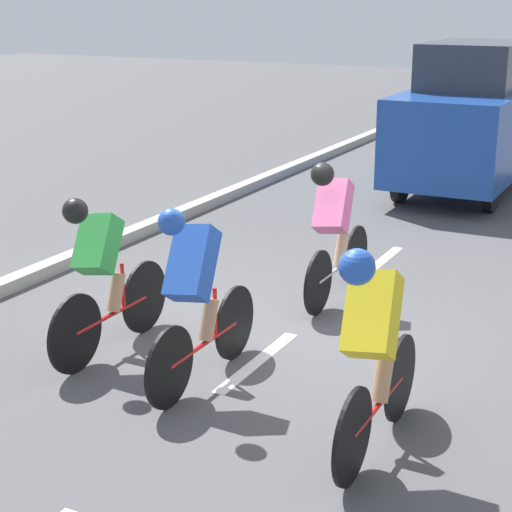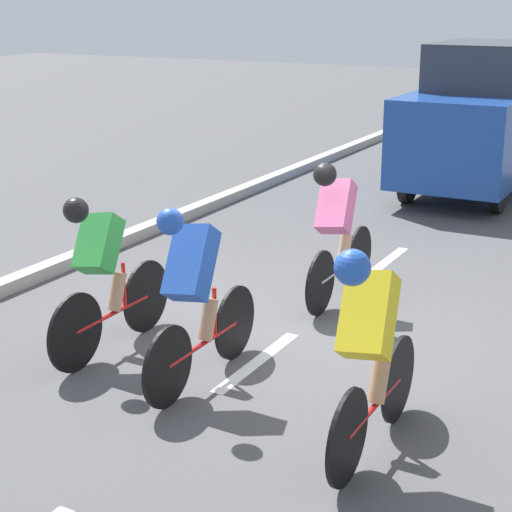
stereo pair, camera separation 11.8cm
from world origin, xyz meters
TOP-DOWN VIEW (x-y plane):
  - ground_plane at (0.00, 0.00)m, footprint 60.00×60.00m
  - lane_stripe_mid at (0.00, 0.86)m, footprint 0.12×1.40m
  - lane_stripe_far at (0.00, -2.34)m, footprint 0.12×1.40m
  - cyclist_green at (1.28, 1.29)m, footprint 0.39×1.70m
  - cyclist_blue at (0.24, 1.46)m, footprint 0.39×1.69m
  - cyclist_yellow at (-1.37, 1.88)m, footprint 0.39×1.64m
  - cyclist_pink at (0.01, -0.87)m, footprint 0.39×1.69m
  - support_car at (0.07, -6.68)m, footprint 1.70×3.91m

SIDE VIEW (x-z plane):
  - ground_plane at x=0.00m, z-range 0.00..0.00m
  - lane_stripe_mid at x=0.00m, z-range 0.00..0.01m
  - lane_stripe_far at x=0.00m, z-range 0.00..0.01m
  - cyclist_green at x=1.28m, z-range 0.03..1.47m
  - cyclist_pink at x=0.01m, z-range 0.05..1.53m
  - cyclist_blue at x=0.24m, z-range 0.03..1.54m
  - cyclist_yellow at x=-1.37m, z-range 0.05..1.57m
  - support_car at x=0.07m, z-range -0.01..2.32m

